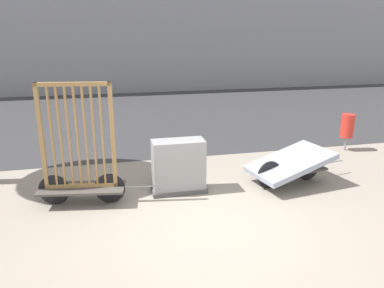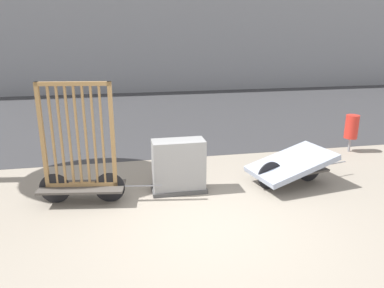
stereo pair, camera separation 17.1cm
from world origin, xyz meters
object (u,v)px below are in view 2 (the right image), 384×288
Objects in this scene: bike_cart_with_mattress at (291,165)px; utility_cabinet at (179,168)px; trash_bin at (352,127)px; bike_cart_with_bedframe at (80,163)px.

utility_cabinet is (-2.31, 0.14, 0.05)m from bike_cart_with_mattress.
bike_cart_with_mattress is 2.39× the size of trash_bin.
bike_cart_with_bedframe is 2.31× the size of trash_bin.
utility_cabinet is 1.10× the size of trash_bin.
bike_cart_with_bedframe reaches higher than utility_cabinet.
trash_bin is at bearing 23.61° from bike_cart_with_bedframe.
utility_cabinet reaches higher than bike_cart_with_mattress.
utility_cabinet is 5.08m from trash_bin.
utility_cabinet is (1.82, 0.14, -0.28)m from bike_cart_with_bedframe.
bike_cart_with_bedframe reaches higher than bike_cart_with_mattress.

